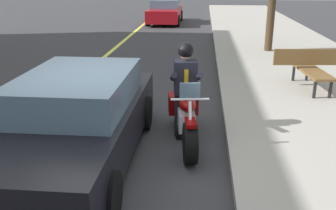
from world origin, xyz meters
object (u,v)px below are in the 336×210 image
Objects in this scene: motorcycle_main at (186,117)px; car_dark at (77,120)px; rider_main at (185,82)px; car_silver at (165,11)px; bench_sidewalk at (311,66)px.

car_dark is (0.91, -1.66, 0.24)m from motorcycle_main.
rider_main is (-0.19, -0.03, 0.58)m from motorcycle_main.
car_silver is 2.50× the size of bench_sidewalk.
bench_sidewalk is (-3.12, 2.92, 0.26)m from motorcycle_main.
bench_sidewalk is at bearing 134.84° from rider_main.
bench_sidewalk is (-4.03, 4.59, 0.02)m from car_dark.
car_dark is (17.91, 0.39, 0.00)m from car_silver.
rider_main is at bearing -45.16° from bench_sidewalk.
rider_main is 16.94m from car_silver.
motorcycle_main is 0.48× the size of car_silver.
rider_main is at bearing -171.75° from motorcycle_main.
car_dark is at bearing -61.40° from motorcycle_main.
motorcycle_main reaches higher than bench_sidewalk.
rider_main reaches higher than motorcycle_main.
car_silver is 1.00× the size of car_dark.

